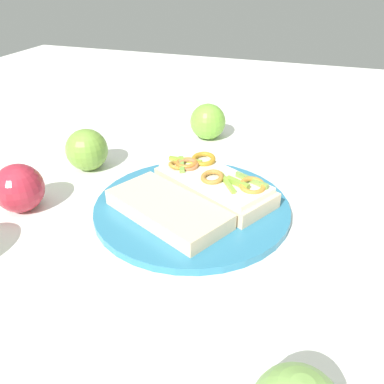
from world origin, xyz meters
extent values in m
plane|color=white|center=(0.00, 0.00, 0.00)|extent=(2.00, 2.00, 0.00)
cylinder|color=teal|center=(0.00, 0.00, 0.01)|extent=(0.28, 0.28, 0.01)
cube|color=beige|center=(-0.04, 0.02, 0.02)|extent=(0.16, 0.20, 0.02)
cube|color=#ECE8CB|center=(-0.04, 0.02, 0.04)|extent=(0.14, 0.18, 0.01)
torus|color=#BC7D2F|center=(-0.02, 0.08, 0.04)|extent=(0.04, 0.04, 0.02)
torus|color=#AF7C1F|center=(-0.08, -0.01, 0.04)|extent=(0.05, 0.05, 0.01)
torus|color=#B07D2D|center=(-0.05, -0.04, 0.04)|extent=(0.04, 0.04, 0.01)
torus|color=#A97531|center=(-0.03, 0.02, 0.04)|extent=(0.05, 0.05, 0.01)
torus|color=#B16F2A|center=(-0.06, -0.03, 0.04)|extent=(0.05, 0.05, 0.01)
torus|color=#AA683C|center=(-0.05, -0.02, 0.04)|extent=(0.05, 0.04, 0.01)
cube|color=#86AE39|center=(-0.02, 0.06, 0.04)|extent=(0.02, 0.04, 0.01)
cube|color=#7B9E46|center=(-0.04, 0.08, 0.04)|extent=(0.03, 0.05, 0.01)
cube|color=#85B339|center=(-0.02, 0.04, 0.04)|extent=(0.05, 0.04, 0.01)
cube|color=#79AB43|center=(-0.05, -0.04, 0.04)|extent=(0.05, 0.03, 0.01)
cube|color=#87A932|center=(-0.07, -0.03, 0.04)|extent=(0.01, 0.05, 0.01)
cube|color=beige|center=(0.04, -0.02, 0.02)|extent=(0.15, 0.19, 0.02)
sphere|color=#729F39|center=(-0.07, -0.21, 0.04)|extent=(0.09, 0.09, 0.07)
sphere|color=#AE2537|center=(0.08, -0.23, 0.04)|extent=(0.10, 0.10, 0.07)
sphere|color=#72B138|center=(-0.26, -0.06, 0.04)|extent=(0.10, 0.10, 0.07)
camera|label=1|loc=(0.46, 0.16, 0.32)|focal=37.72mm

